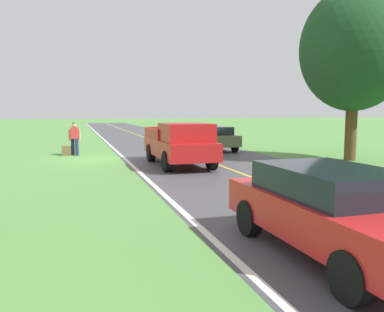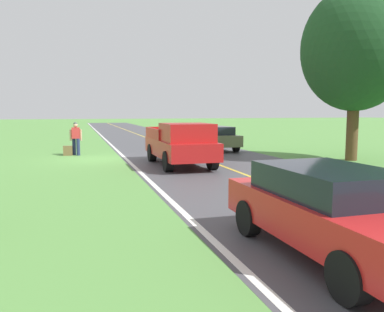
% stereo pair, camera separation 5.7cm
% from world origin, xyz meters
% --- Properties ---
extents(ground_plane, '(200.00, 200.00, 0.00)m').
position_xyz_m(ground_plane, '(0.00, 0.00, 0.00)').
color(ground_plane, '#568E42').
extents(road_surface, '(7.53, 120.00, 0.00)m').
position_xyz_m(road_surface, '(-4.88, 0.00, 0.00)').
color(road_surface, '#47474C').
rests_on(road_surface, ground).
extents(lane_edge_line, '(0.16, 117.60, 0.00)m').
position_xyz_m(lane_edge_line, '(-1.29, 0.00, 0.01)').
color(lane_edge_line, silver).
rests_on(lane_edge_line, ground).
extents(lane_centre_line, '(0.14, 117.60, 0.00)m').
position_xyz_m(lane_centre_line, '(-4.88, 0.00, 0.01)').
color(lane_centre_line, gold).
rests_on(lane_centre_line, ground).
extents(hitchhiker_walking, '(0.62, 0.53, 1.75)m').
position_xyz_m(hitchhiker_walking, '(1.02, -2.06, 0.98)').
color(hitchhiker_walking, navy).
rests_on(hitchhiker_walking, ground).
extents(suitcase_carried, '(0.47, 0.23, 0.51)m').
position_xyz_m(suitcase_carried, '(1.44, -2.00, 0.25)').
color(suitcase_carried, brown).
rests_on(suitcase_carried, ground).
extents(pickup_truck_passing, '(2.11, 5.41, 1.82)m').
position_xyz_m(pickup_truck_passing, '(-3.23, 3.44, 0.97)').
color(pickup_truck_passing, '#B21919').
rests_on(pickup_truck_passing, ground).
extents(tree_far_side_near, '(4.95, 4.95, 8.00)m').
position_xyz_m(tree_far_side_near, '(-11.41, 3.83, 5.13)').
color(tree_far_side_near, brown).
rests_on(tree_far_side_near, ground).
extents(sedan_near_oncoming, '(2.02, 4.45, 1.41)m').
position_xyz_m(sedan_near_oncoming, '(-6.83, -2.65, 0.75)').
color(sedan_near_oncoming, '#66754C').
rests_on(sedan_near_oncoming, ground).
extents(sedan_ahead_same_lane, '(1.98, 4.43, 1.41)m').
position_xyz_m(sedan_ahead_same_lane, '(-2.90, 14.25, 0.75)').
color(sedan_ahead_same_lane, red).
rests_on(sedan_ahead_same_lane, ground).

